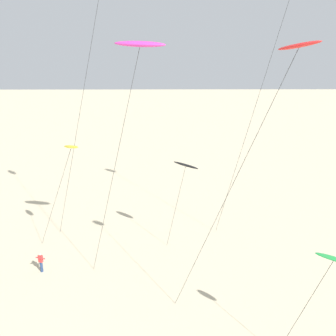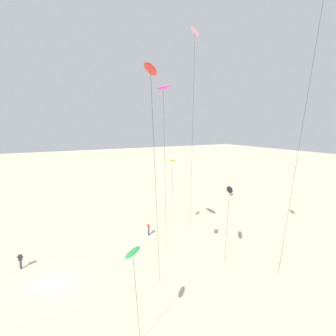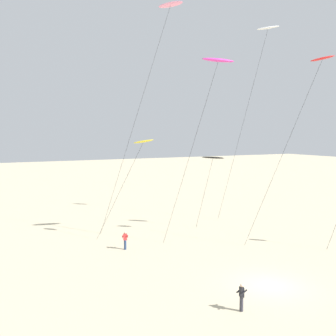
{
  "view_description": "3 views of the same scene",
  "coord_description": "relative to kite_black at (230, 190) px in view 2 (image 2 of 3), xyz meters",
  "views": [
    {
      "loc": [
        3.87,
        -13.22,
        17.42
      ],
      "look_at": [
        4.08,
        15.12,
        7.78
      ],
      "focal_mm": 40.08,
      "sensor_mm": 36.0,
      "label": 1
    },
    {
      "loc": [
        26.39,
        -2.84,
        14.07
      ],
      "look_at": [
        0.61,
        11.56,
        9.58
      ],
      "focal_mm": 31.64,
      "sensor_mm": 36.0,
      "label": 2
    },
    {
      "loc": [
        -18.09,
        -19.7,
        10.52
      ],
      "look_at": [
        -1.36,
        12.91,
        7.23
      ],
      "focal_mm": 41.01,
      "sensor_mm": 36.0,
      "label": 3
    }
  ],
  "objects": [
    {
      "name": "kite_green",
      "position": [
        6.72,
        -12.59,
        -0.8
      ],
      "size": [
        2.75,
        2.02,
        7.3
      ],
      "color": "green",
      "rests_on": "ground"
    },
    {
      "name": "kite_flyer_nearest",
      "position": [
        -11.48,
        -3.04,
        -6.93
      ],
      "size": [
        0.66,
        0.64,
        1.67
      ],
      "color": "navy",
      "rests_on": "ground"
    },
    {
      "name": "kite_black",
      "position": [
        0.0,
        0.0,
        0.0
      ],
      "size": [
        2.7,
        2.08,
        8.09
      ],
      "color": "black",
      "rests_on": "ground"
    },
    {
      "name": "kite_magenta",
      "position": [
        -3.15,
        -5.37,
        9.31
      ],
      "size": [
        5.94,
        3.4,
        17.51
      ],
      "color": "#D8339E",
      "rests_on": "ground"
    },
    {
      "name": "kite_flyer_middle",
      "position": [
        -9.7,
        -17.66,
        -6.93
      ],
      "size": [
        0.61,
        0.63,
        1.67
      ],
      "color": "#33333D",
      "rests_on": "ground"
    },
    {
      "name": "ground_plane",
      "position": [
        -5.5,
        -15.48,
        -7.82
      ],
      "size": [
        260.0,
        260.0,
        0.0
      ],
      "primitive_type": "plane",
      "color": "beige"
    },
    {
      "name": "kite_pink",
      "position": [
        -5.6,
        -0.37,
        14.98
      ],
      "size": [
        7.44,
        5.09,
        23.58
      ],
      "color": "pink",
      "rests_on": "ground"
    },
    {
      "name": "kite_red",
      "position": [
        4.51,
        -10.34,
        9.05
      ],
      "size": [
        6.6,
        4.38,
        17.53
      ],
      "color": "red",
      "rests_on": "ground"
    },
    {
      "name": "kite_yellow",
      "position": [
        -8.87,
        -1.13,
        1.81
      ],
      "size": [
        4.95,
        3.5,
        10.04
      ],
      "color": "yellow",
      "rests_on": "ground"
    }
  ]
}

